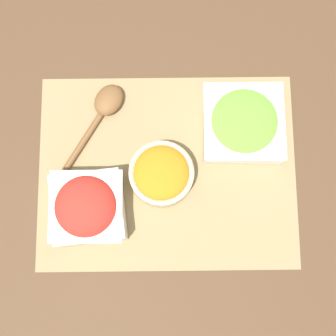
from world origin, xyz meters
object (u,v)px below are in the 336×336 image
Objects in this scene: tomato_bowl at (88,207)px; lettuce_bowl at (244,123)px; wooden_spoon at (105,108)px; carrot_bowl at (162,174)px.

lettuce_bowl is at bearing -151.12° from tomato_bowl.
tomato_bowl is at bearing 83.54° from wooden_spoon.
lettuce_bowl is at bearing -147.88° from carrot_bowl.
carrot_bowl reaches higher than lettuce_bowl.
tomato_bowl is at bearing 24.79° from carrot_bowl.
carrot_bowl is 0.18m from wooden_spoon.
carrot_bowl reaches higher than wooden_spoon.
tomato_bowl reaches higher than lettuce_bowl.
lettuce_bowl is (-0.16, -0.10, -0.01)m from carrot_bowl.
tomato_bowl is 0.20m from wooden_spoon.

